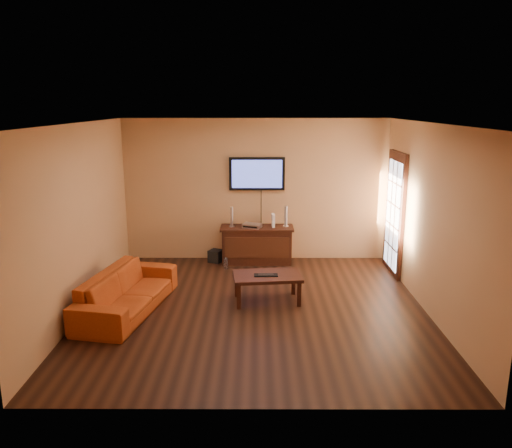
{
  "coord_description": "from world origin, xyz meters",
  "views": [
    {
      "loc": [
        0.04,
        -6.89,
        2.96
      ],
      "look_at": [
        0.01,
        0.8,
        1.1
      ],
      "focal_mm": 35.0,
      "sensor_mm": 36.0,
      "label": 1
    }
  ],
  "objects_px": {
    "coffee_table": "(267,278)",
    "bottle": "(226,263)",
    "media_console": "(257,244)",
    "speaker_right": "(286,217)",
    "speaker_left": "(232,218)",
    "game_console": "(273,220)",
    "av_receiver": "(252,226)",
    "subwoofer": "(216,256)",
    "sofa": "(127,285)",
    "keyboard": "(266,275)",
    "television": "(257,174)"
  },
  "relations": [
    {
      "from": "speaker_left",
      "to": "av_receiver",
      "type": "bearing_deg",
      "value": -9.69
    },
    {
      "from": "game_console",
      "to": "keyboard",
      "type": "xyz_separation_m",
      "value": [
        -0.17,
        -2.0,
        -0.38
      ]
    },
    {
      "from": "subwoofer",
      "to": "keyboard",
      "type": "relative_size",
      "value": 0.64
    },
    {
      "from": "media_console",
      "to": "television",
      "type": "height_order",
      "value": "television"
    },
    {
      "from": "television",
      "to": "speaker_right",
      "type": "height_order",
      "value": "television"
    },
    {
      "from": "speaker_right",
      "to": "game_console",
      "type": "bearing_deg",
      "value": -174.07
    },
    {
      "from": "bottle",
      "to": "keyboard",
      "type": "distance_m",
      "value": 1.77
    },
    {
      "from": "speaker_left",
      "to": "coffee_table",
      "type": "bearing_deg",
      "value": -72.0
    },
    {
      "from": "television",
      "to": "speaker_left",
      "type": "relative_size",
      "value": 2.75
    },
    {
      "from": "media_console",
      "to": "speaker_right",
      "type": "relative_size",
      "value": 3.52
    },
    {
      "from": "sofa",
      "to": "speaker_right",
      "type": "height_order",
      "value": "speaker_right"
    },
    {
      "from": "speaker_left",
      "to": "keyboard",
      "type": "distance_m",
      "value": 2.13
    },
    {
      "from": "speaker_left",
      "to": "game_console",
      "type": "bearing_deg",
      "value": 0.23
    },
    {
      "from": "game_console",
      "to": "coffee_table",
      "type": "bearing_deg",
      "value": -99.73
    },
    {
      "from": "coffee_table",
      "to": "speaker_right",
      "type": "relative_size",
      "value": 2.77
    },
    {
      "from": "sofa",
      "to": "bottle",
      "type": "xyz_separation_m",
      "value": [
        1.32,
        1.9,
        -0.3
      ]
    },
    {
      "from": "speaker_left",
      "to": "game_console",
      "type": "relative_size",
      "value": 1.56
    },
    {
      "from": "sofa",
      "to": "subwoofer",
      "type": "relative_size",
      "value": 8.83
    },
    {
      "from": "keyboard",
      "to": "television",
      "type": "bearing_deg",
      "value": 93.61
    },
    {
      "from": "bottle",
      "to": "speaker_right",
      "type": "bearing_deg",
      "value": 21.64
    },
    {
      "from": "sofa",
      "to": "game_console",
      "type": "relative_size",
      "value": 8.36
    },
    {
      "from": "coffee_table",
      "to": "sofa",
      "type": "height_order",
      "value": "sofa"
    },
    {
      "from": "coffee_table",
      "to": "subwoofer",
      "type": "distance_m",
      "value": 2.19
    },
    {
      "from": "speaker_left",
      "to": "speaker_right",
      "type": "relative_size",
      "value": 0.98
    },
    {
      "from": "bottle",
      "to": "keyboard",
      "type": "relative_size",
      "value": 0.62
    },
    {
      "from": "speaker_left",
      "to": "subwoofer",
      "type": "bearing_deg",
      "value": 177.99
    },
    {
      "from": "media_console",
      "to": "av_receiver",
      "type": "height_order",
      "value": "av_receiver"
    },
    {
      "from": "speaker_right",
      "to": "keyboard",
      "type": "relative_size",
      "value": 1.08
    },
    {
      "from": "game_console",
      "to": "subwoofer",
      "type": "bearing_deg",
      "value": 174.16
    },
    {
      "from": "sofa",
      "to": "media_console",
      "type": "bearing_deg",
      "value": -28.65
    },
    {
      "from": "av_receiver",
      "to": "bottle",
      "type": "distance_m",
      "value": 0.87
    },
    {
      "from": "media_console",
      "to": "subwoofer",
      "type": "xyz_separation_m",
      "value": [
        -0.79,
        0.02,
        -0.24
      ]
    },
    {
      "from": "coffee_table",
      "to": "av_receiver",
      "type": "relative_size",
      "value": 3.3
    },
    {
      "from": "subwoofer",
      "to": "media_console",
      "type": "bearing_deg",
      "value": 22.99
    },
    {
      "from": "sofa",
      "to": "speaker_right",
      "type": "distance_m",
      "value": 3.42
    },
    {
      "from": "av_receiver",
      "to": "subwoofer",
      "type": "relative_size",
      "value": 1.41
    },
    {
      "from": "television",
      "to": "game_console",
      "type": "distance_m",
      "value": 0.93
    },
    {
      "from": "media_console",
      "to": "speaker_right",
      "type": "height_order",
      "value": "speaker_right"
    },
    {
      "from": "television",
      "to": "coffee_table",
      "type": "bearing_deg",
      "value": -85.78
    },
    {
      "from": "speaker_left",
      "to": "av_receiver",
      "type": "distance_m",
      "value": 0.41
    },
    {
      "from": "av_receiver",
      "to": "game_console",
      "type": "bearing_deg",
      "value": 29.95
    },
    {
      "from": "av_receiver",
      "to": "subwoofer",
      "type": "xyz_separation_m",
      "value": [
        -0.7,
        0.08,
        -0.62
      ]
    },
    {
      "from": "speaker_left",
      "to": "sofa",
      "type": "bearing_deg",
      "value": -121.35
    },
    {
      "from": "television",
      "to": "av_receiver",
      "type": "height_order",
      "value": "television"
    },
    {
      "from": "media_console",
      "to": "subwoofer",
      "type": "distance_m",
      "value": 0.83
    },
    {
      "from": "media_console",
      "to": "coffee_table",
      "type": "height_order",
      "value": "media_console"
    },
    {
      "from": "speaker_left",
      "to": "game_console",
      "type": "height_order",
      "value": "speaker_left"
    },
    {
      "from": "speaker_left",
      "to": "speaker_right",
      "type": "distance_m",
      "value": 1.02
    },
    {
      "from": "subwoofer",
      "to": "keyboard",
      "type": "xyz_separation_m",
      "value": [
        0.93,
        -2.01,
        0.32
      ]
    },
    {
      "from": "coffee_table",
      "to": "bottle",
      "type": "xyz_separation_m",
      "value": [
        -0.73,
        1.54,
        -0.27
      ]
    }
  ]
}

